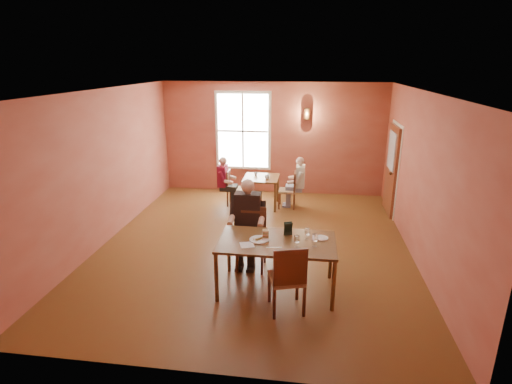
# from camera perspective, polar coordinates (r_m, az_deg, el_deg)

# --- Properties ---
(ground) EXTENTS (6.00, 7.00, 0.01)m
(ground) POSITION_cam_1_polar(r_m,az_deg,el_deg) (8.04, -0.19, -7.57)
(ground) COLOR brown
(ground) RESTS_ON ground
(wall_back) EXTENTS (6.00, 0.04, 3.00)m
(wall_back) POSITION_cam_1_polar(r_m,az_deg,el_deg) (10.91, 2.36, 7.59)
(wall_back) COLOR brown
(wall_back) RESTS_ON ground
(wall_front) EXTENTS (6.00, 0.04, 3.00)m
(wall_front) POSITION_cam_1_polar(r_m,az_deg,el_deg) (4.30, -6.78, -9.49)
(wall_front) COLOR brown
(wall_front) RESTS_ON ground
(wall_left) EXTENTS (0.04, 7.00, 3.00)m
(wall_left) POSITION_cam_1_polar(r_m,az_deg,el_deg) (8.46, -20.82, 3.34)
(wall_left) COLOR brown
(wall_left) RESTS_ON ground
(wall_right) EXTENTS (0.04, 7.00, 3.00)m
(wall_right) POSITION_cam_1_polar(r_m,az_deg,el_deg) (7.71, 22.48, 1.79)
(wall_right) COLOR brown
(wall_right) RESTS_ON ground
(ceiling) EXTENTS (6.00, 7.00, 0.04)m
(ceiling) POSITION_cam_1_polar(r_m,az_deg,el_deg) (7.26, -0.22, 14.29)
(ceiling) COLOR white
(ceiling) RESTS_ON wall_back
(window) EXTENTS (1.36, 0.10, 1.96)m
(window) POSITION_cam_1_polar(r_m,az_deg,el_deg) (10.93, -1.88, 8.68)
(window) COLOR white
(window) RESTS_ON wall_back
(door) EXTENTS (0.12, 1.04, 2.10)m
(door) POSITION_cam_1_polar(r_m,az_deg,el_deg) (9.97, 18.72, 3.00)
(door) COLOR maroon
(door) RESTS_ON ground
(wall_sconce) EXTENTS (0.16, 0.16, 0.28)m
(wall_sconce) POSITION_cam_1_polar(r_m,az_deg,el_deg) (10.66, 7.27, 11.03)
(wall_sconce) COLOR brown
(wall_sconce) RESTS_ON wall_back
(main_table) EXTENTS (1.81, 1.02, 0.85)m
(main_table) POSITION_cam_1_polar(r_m,az_deg,el_deg) (6.41, 2.96, -10.44)
(main_table) COLOR brown
(main_table) RESTS_ON ground
(chair_diner_main) EXTENTS (0.47, 0.47, 1.07)m
(chair_diner_main) POSITION_cam_1_polar(r_m,az_deg,el_deg) (6.98, -0.68, -6.85)
(chair_diner_main) COLOR brown
(chair_diner_main) RESTS_ON ground
(diner_main) EXTENTS (0.60, 0.60, 1.49)m
(diner_main) POSITION_cam_1_polar(r_m,az_deg,el_deg) (6.87, -0.72, -5.37)
(diner_main) COLOR #342419
(diner_main) RESTS_ON ground
(chair_empty) EXTENTS (0.59, 0.59, 1.08)m
(chair_empty) POSITION_cam_1_polar(r_m,az_deg,el_deg) (5.89, 4.40, -11.96)
(chair_empty) COLOR #45240F
(chair_empty) RESTS_ON ground
(plate_food) EXTENTS (0.34, 0.34, 0.04)m
(plate_food) POSITION_cam_1_polar(r_m,az_deg,el_deg) (6.22, 0.46, -6.76)
(plate_food) COLOR white
(plate_food) RESTS_ON main_table
(sandwich) EXTENTS (0.10, 0.10, 0.12)m
(sandwich) POSITION_cam_1_polar(r_m,az_deg,el_deg) (6.28, 1.38, -6.13)
(sandwich) COLOR tan
(sandwich) RESTS_ON main_table
(goblet_a) EXTENTS (0.11, 0.11, 0.20)m
(goblet_a) POSITION_cam_1_polar(r_m,az_deg,el_deg) (6.27, 7.33, -5.91)
(goblet_a) COLOR white
(goblet_a) RESTS_ON main_table
(goblet_b) EXTENTS (0.12, 0.12, 0.22)m
(goblet_b) POSITION_cam_1_polar(r_m,az_deg,el_deg) (6.05, 8.38, -6.79)
(goblet_b) COLOR white
(goblet_b) RESTS_ON main_table
(goblet_c) EXTENTS (0.09, 0.09, 0.21)m
(goblet_c) POSITION_cam_1_polar(r_m,az_deg,el_deg) (5.99, 5.83, -6.99)
(goblet_c) COLOR white
(goblet_c) RESTS_ON main_table
(menu_stand) EXTENTS (0.15, 0.11, 0.22)m
(menu_stand) POSITION_cam_1_polar(r_m,az_deg,el_deg) (6.39, 4.61, -5.25)
(menu_stand) COLOR black
(menu_stand) RESTS_ON main_table
(knife) EXTENTS (0.22, 0.05, 0.00)m
(knife) POSITION_cam_1_polar(r_m,az_deg,el_deg) (6.01, 2.58, -7.91)
(knife) COLOR white
(knife) RESTS_ON main_table
(napkin) EXTENTS (0.26, 0.26, 0.01)m
(napkin) POSITION_cam_1_polar(r_m,az_deg,el_deg) (6.08, -1.29, -7.57)
(napkin) COLOR white
(napkin) RESTS_ON main_table
(side_plate) EXTENTS (0.24, 0.24, 0.02)m
(side_plate) POSITION_cam_1_polar(r_m,az_deg,el_deg) (6.37, 9.34, -6.50)
(side_plate) COLOR white
(side_plate) RESTS_ON main_table
(second_table) EXTENTS (0.86, 0.86, 0.76)m
(second_table) POSITION_cam_1_polar(r_m,az_deg,el_deg) (10.02, 0.75, 0.04)
(second_table) COLOR brown
(second_table) RESTS_ON ground
(chair_diner_white) EXTENTS (0.40, 0.40, 0.91)m
(chair_diner_white) POSITION_cam_1_polar(r_m,az_deg,el_deg) (9.94, 4.47, 0.32)
(chair_diner_white) COLOR #582918
(chair_diner_white) RESTS_ON ground
(diner_white) EXTENTS (0.49, 0.49, 1.23)m
(diner_white) POSITION_cam_1_polar(r_m,az_deg,el_deg) (9.90, 4.67, 1.19)
(diner_white) COLOR white
(diner_white) RESTS_ON ground
(chair_diner_maroon) EXTENTS (0.40, 0.40, 0.90)m
(chair_diner_maroon) POSITION_cam_1_polar(r_m,az_deg,el_deg) (10.10, -2.91, 0.58)
(chair_diner_maroon) COLOR #3B220D
(chair_diner_maroon) RESTS_ON ground
(diner_maroon) EXTENTS (0.49, 0.49, 1.22)m
(diner_maroon) POSITION_cam_1_polar(r_m,az_deg,el_deg) (10.06, -3.09, 1.46)
(diner_maroon) COLOR maroon
(diner_maroon) RESTS_ON ground
(cup_a) EXTENTS (0.15, 0.15, 0.09)m
(cup_a) POSITION_cam_1_polar(r_m,az_deg,el_deg) (9.75, 1.60, 2.14)
(cup_a) COLOR silver
(cup_a) RESTS_ON second_table
(cup_b) EXTENTS (0.11, 0.11, 0.09)m
(cup_b) POSITION_cam_1_polar(r_m,az_deg,el_deg) (10.04, -0.03, 2.58)
(cup_b) COLOR silver
(cup_b) RESTS_ON second_table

